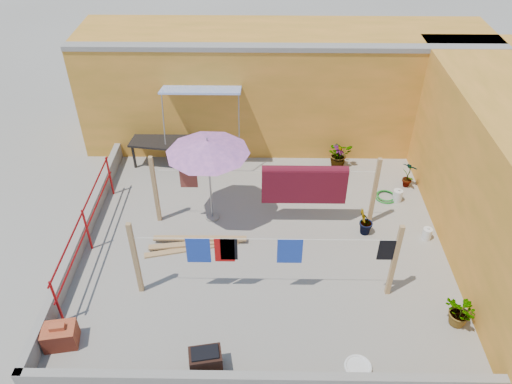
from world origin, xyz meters
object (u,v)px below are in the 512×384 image
white_basin (358,367)px  water_jug_a (427,234)px  outdoor_table (161,142)px  brazier (206,361)px  brick_stack (60,336)px  water_jug_b (397,196)px  patio_umbrella (208,147)px  plant_back_a (339,153)px  green_hose (386,196)px

white_basin → water_jug_a: bearing=58.7°
water_jug_a → white_basin: bearing=-121.3°
outdoor_table → white_basin: (4.45, -6.35, -0.63)m
brazier → white_basin: 2.67m
brick_stack → water_jug_a: 7.96m
water_jug_b → patio_umbrella: bearing=-171.0°
brazier → water_jug_a: brazier is taller
patio_umbrella → brazier: patio_umbrella is taller
patio_umbrella → plant_back_a: 4.34m
water_jug_a → plant_back_a: plant_back_a is taller
water_jug_b → green_hose: bearing=153.8°
patio_umbrella → water_jug_b: patio_umbrella is taller
brick_stack → green_hose: brick_stack is taller
brick_stack → water_jug_b: size_ratio=1.80×
brazier → plant_back_a: size_ratio=0.86×
brick_stack → brazier: brick_stack is taller
water_jug_b → green_hose: water_jug_b is taller
water_jug_a → green_hose: water_jug_a is taller
brazier → plant_back_a: bearing=64.6°
green_hose → plant_back_a: plant_back_a is taller
water_jug_a → green_hose: bearing=112.6°
outdoor_table → green_hose: outdoor_table is taller
green_hose → water_jug_a: bearing=-67.4°
white_basin → patio_umbrella: bearing=125.7°
brick_stack → water_jug_a: size_ratio=1.95×
plant_back_a → brazier: bearing=-115.4°
green_hose → plant_back_a: size_ratio=0.76×
brick_stack → water_jug_a: bearing=21.5°
brazier → green_hose: bearing=50.4°
brazier → white_basin: size_ratio=1.25×
outdoor_table → green_hose: (5.87, -1.47, -0.63)m
plant_back_a → patio_umbrella: bearing=-144.8°
brazier → plant_back_a: (3.05, 6.40, 0.11)m
outdoor_table → plant_back_a: bearing=0.0°
outdoor_table → white_basin: size_ratio=3.41×
outdoor_table → white_basin: outdoor_table is taller
outdoor_table → water_jug_b: outdoor_table is taller
brazier → water_jug_a: 5.82m
white_basin → water_jug_b: 5.04m
water_jug_a → green_hose: 1.64m
brick_stack → plant_back_a: plant_back_a is taller
green_hose → patio_umbrella: bearing=-168.9°
patio_umbrella → outdoor_table: size_ratio=1.41×
water_jug_a → water_jug_b: bearing=105.3°
patio_umbrella → water_jug_a: size_ratio=7.10×
patio_umbrella → white_basin: 5.34m
brazier → water_jug_b: (4.33, 4.81, -0.09)m
patio_umbrella → brazier: bearing=-86.7°
brazier → green_hose: brazier is taller
brazier → water_jug_b: bearing=48.0°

